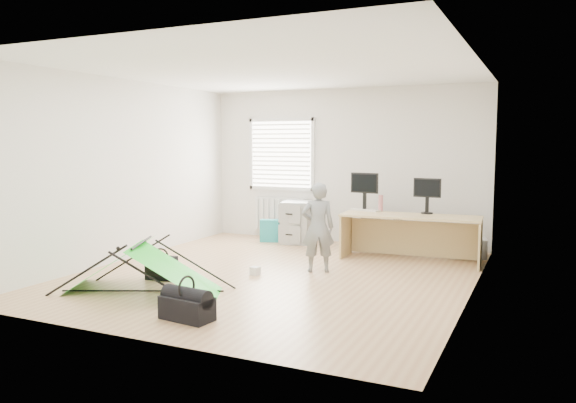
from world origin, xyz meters
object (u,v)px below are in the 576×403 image
at_px(filing_cabinet, 297,222).
at_px(thermos, 381,203).
at_px(storage_crate, 467,248).
at_px(monitor_right, 427,201).
at_px(duffel_bag, 187,308).
at_px(office_chair, 380,233).
at_px(laptop_bag, 161,268).
at_px(kite, 142,267).
at_px(desk, 410,238).
at_px(person, 318,227).
at_px(monitor_left, 365,197).

distance_m(filing_cabinet, thermos, 1.76).
bearing_deg(storage_crate, monitor_right, -145.85).
height_order(thermos, storage_crate, thermos).
bearing_deg(duffel_bag, filing_cabinet, 106.85).
bearing_deg(office_chair, monitor_right, 158.88).
relative_size(filing_cabinet, monitor_right, 1.79).
relative_size(office_chair, laptop_bag, 1.40).
bearing_deg(kite, duffel_bag, -55.16).
bearing_deg(storage_crate, laptop_bag, -137.21).
bearing_deg(filing_cabinet, kite, -107.16).
bearing_deg(desk, filing_cabinet, 158.15).
bearing_deg(desk, person, -131.98).
xyz_separation_m(person, laptop_bag, (-1.66, -1.27, -0.46)).
bearing_deg(office_chair, filing_cabinet, 10.82).
relative_size(office_chair, kite, 0.31).
bearing_deg(monitor_right, filing_cabinet, 175.06).
bearing_deg(filing_cabinet, desk, -31.41).
xyz_separation_m(kite, storage_crate, (3.23, 3.72, -0.15)).
bearing_deg(monitor_right, laptop_bag, -129.52).
distance_m(person, laptop_bag, 2.14).
distance_m(filing_cabinet, storage_crate, 2.92).
distance_m(filing_cabinet, kite, 3.82).
bearing_deg(kite, laptop_bag, 82.04).
bearing_deg(laptop_bag, filing_cabinet, 72.45).
distance_m(monitor_right, duffel_bag, 4.36).
bearing_deg(person, filing_cabinet, -86.12).
relative_size(person, laptop_bag, 2.94).
relative_size(office_chair, person, 0.48).
bearing_deg(filing_cabinet, storage_crate, -14.20).
xyz_separation_m(person, duffel_bag, (-0.41, -2.50, -0.50)).
bearing_deg(thermos, monitor_left, -176.87).
xyz_separation_m(kite, laptop_bag, (-0.17, 0.58, -0.14)).
distance_m(thermos, duffel_bag, 4.15).
bearing_deg(filing_cabinet, thermos, -28.06).
xyz_separation_m(filing_cabinet, monitor_right, (2.36, -0.47, 0.52)).
relative_size(person, kite, 0.64).
distance_m(thermos, person, 1.59).
height_order(filing_cabinet, office_chair, filing_cabinet).
distance_m(person, storage_crate, 2.59).
xyz_separation_m(thermos, laptop_bag, (-2.12, -2.77, -0.66)).
xyz_separation_m(office_chair, storage_crate, (1.42, -0.13, -0.12)).
bearing_deg(kite, desk, 26.81).
height_order(thermos, person, person).
distance_m(monitor_left, thermos, 0.27).
xyz_separation_m(monitor_left, laptop_bag, (-1.86, -2.76, -0.76)).
distance_m(desk, thermos, 0.77).
bearing_deg(kite, monitor_right, 27.17).
bearing_deg(storage_crate, person, -132.81).
bearing_deg(monitor_left, office_chair, 86.96).
xyz_separation_m(desk, monitor_left, (-0.79, 0.27, 0.57)).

